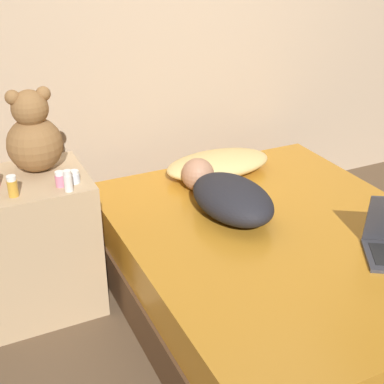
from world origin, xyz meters
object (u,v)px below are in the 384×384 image
at_px(teddy_bear, 34,136).
at_px(bottle_white, 68,181).
at_px(person_lying, 227,195).
at_px(bottle_pink, 60,179).
at_px(bottle_amber, 12,186).
at_px(bottle_clear, 74,177).
at_px(pillow, 218,164).

height_order(teddy_bear, bottle_white, teddy_bear).
relative_size(person_lying, bottle_pink, 9.86).
distance_m(person_lying, bottle_amber, 1.02).
relative_size(bottle_clear, bottle_amber, 0.61).
distance_m(person_lying, bottle_pink, 0.82).
relative_size(pillow, bottle_amber, 6.72).
relative_size(teddy_bear, bottle_clear, 6.79).
distance_m(person_lying, bottle_white, 0.80).
height_order(bottle_pink, bottle_clear, bottle_pink).
distance_m(person_lying, bottle_clear, 0.76).
bearing_deg(pillow, person_lying, -112.53).
bearing_deg(teddy_bear, pillow, 5.13).
distance_m(teddy_bear, bottle_amber, 0.30).
height_order(teddy_bear, bottle_pink, teddy_bear).
bearing_deg(person_lying, bottle_white, 172.19).
relative_size(pillow, bottle_pink, 9.02).
xyz_separation_m(pillow, bottle_amber, (-1.17, -0.32, 0.25)).
height_order(person_lying, bottle_white, bottle_white).
bearing_deg(bottle_amber, pillow, 15.42).
relative_size(person_lying, bottle_white, 7.18).
relative_size(person_lying, bottle_amber, 7.35).
bearing_deg(pillow, bottle_clear, -161.31).
bearing_deg(bottle_pink, bottle_clear, 7.61).
bearing_deg(bottle_pink, teddy_bear, 103.89).
bearing_deg(bottle_clear, person_lying, -9.18).
bearing_deg(bottle_pink, bottle_white, -70.12).
bearing_deg(bottle_clear, bottle_white, -121.55).
bearing_deg(bottle_amber, teddy_bear, 57.20).
height_order(pillow, person_lying, person_lying).
bearing_deg(teddy_bear, bottle_amber, -122.80).
relative_size(bottle_white, bottle_pink, 1.37).
xyz_separation_m(teddy_bear, bottle_amber, (-0.15, -0.23, -0.13)).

